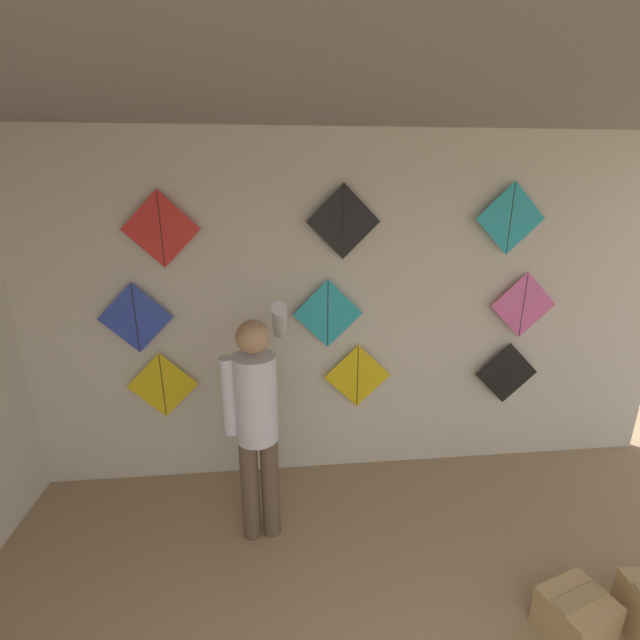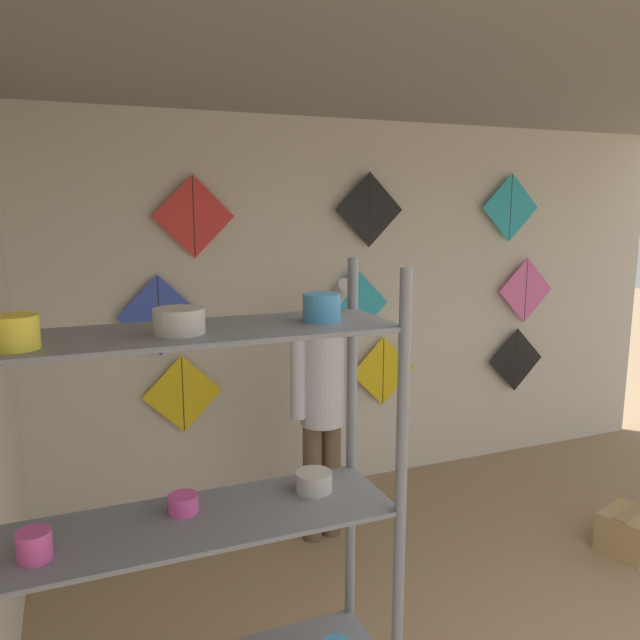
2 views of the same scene
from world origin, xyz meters
TOP-DOWN VIEW (x-y plane):
  - back_panel at (0.00, 3.64)m, footprint 5.70×0.06m
  - ceiling_slab at (0.00, 1.80)m, footprint 5.70×4.41m
  - shelf_rack at (-1.87, 0.74)m, footprint 1.04×0.32m
  - shopkeeper at (-0.64, 2.89)m, footprint 0.44×0.62m
  - cardboard_box_spare at (1.11, 1.97)m, footprint 0.42×0.38m
  - kite_0 at (-1.42, 3.55)m, footprint 0.55×0.01m
  - kite_1 at (0.15, 3.55)m, footprint 0.55×0.01m
  - kite_2 at (1.45, 3.55)m, footprint 0.55×0.01m
  - kite_3 at (-1.55, 3.55)m, footprint 0.55×0.01m
  - kite_4 at (-0.10, 3.55)m, footprint 0.55×0.01m
  - kite_5 at (1.51, 3.55)m, footprint 0.55×0.01m
  - kite_6 at (-1.30, 3.55)m, footprint 0.55×0.01m
  - kite_7 at (0.01, 3.55)m, footprint 0.55×0.01m
  - kite_8 at (1.31, 3.55)m, footprint 0.55×0.01m

SIDE VIEW (x-z plane):
  - cardboard_box_spare at x=1.11m, z-range 0.00..0.26m
  - kite_2 at x=1.45m, z-range 0.58..1.14m
  - kite_0 at x=-1.42m, z-range 0.61..1.16m
  - kite_1 at x=0.15m, z-range 0.61..1.17m
  - shopkeeper at x=-0.64m, z-range 0.11..1.83m
  - shelf_rack at x=-1.87m, z-range 0.15..2.18m
  - back_panel at x=0.00m, z-range 0.00..2.80m
  - kite_4 at x=-0.10m, z-range 1.16..1.72m
  - kite_3 at x=-1.55m, z-range 1.17..1.73m
  - kite_5 at x=1.51m, z-range 1.19..1.74m
  - kite_6 at x=-1.30m, z-range 1.83..2.38m
  - kite_7 at x=0.01m, z-range 1.87..2.42m
  - kite_8 at x=1.31m, z-range 1.88..2.44m
  - ceiling_slab at x=0.00m, z-range 2.80..2.84m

